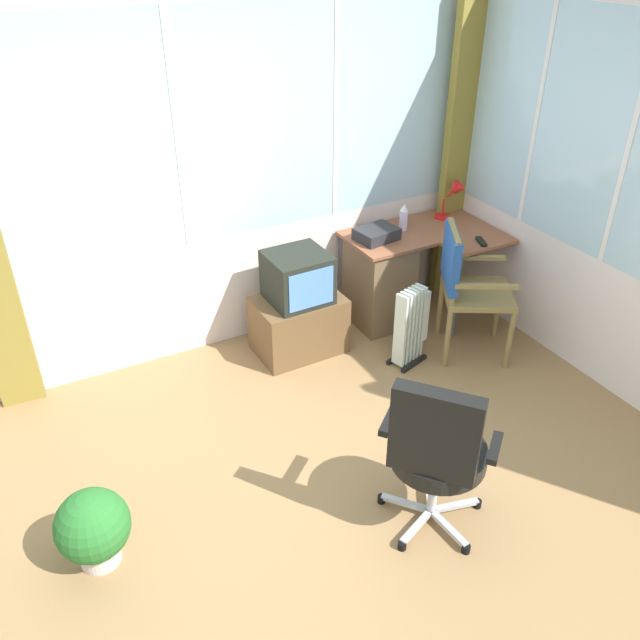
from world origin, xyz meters
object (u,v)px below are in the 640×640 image
tv_on_stand (298,310)px  paper_tray (376,234)px  tv_remote (481,242)px  wooden_armchair (462,276)px  desk (383,277)px  space_heater (412,325)px  spray_bottle (404,217)px  potted_plant (93,528)px  desk_lamp (456,194)px  office_chair (436,449)px

tv_on_stand → paper_tray: bearing=7.2°
tv_remote → wooden_armchair: (-0.34, -0.22, -0.10)m
desk → space_heater: bearing=-102.8°
spray_bottle → wooden_armchair: size_ratio=0.22×
tv_remote → space_heater: tv_remote is taller
wooden_armchair → potted_plant: bearing=-166.2°
wooden_armchair → space_heater: (-0.38, 0.04, -0.32)m
desk → desk_lamp: desk_lamp is taller
desk → spray_bottle: size_ratio=5.30×
space_heater → desk_lamp: bearing=38.1°
tv_on_stand → space_heater: tv_on_stand is taller
desk_lamp → wooden_armchair: (-0.45, -0.69, -0.30)m
tv_remote → spray_bottle: bearing=150.4°
desk → desk_lamp: (0.69, 0.06, 0.54)m
desk → tv_on_stand: tv_on_stand is taller
tv_remote → office_chair: office_chair is taller
desk_lamp → tv_remote: size_ratio=2.15×
space_heater → wooden_armchair: bearing=-6.3°
desk → wooden_armchair: size_ratio=1.16×
wooden_armchair → potted_plant: wooden_armchair is taller
desk → tv_on_stand: size_ratio=1.43×
spray_bottle → tv_on_stand: size_ratio=0.27×
desk_lamp → potted_plant: desk_lamp is taller
desk_lamp → potted_plant: bearing=-156.9°
paper_tray → wooden_armchair: size_ratio=0.30×
desk_lamp → tv_remote: 0.52m
desk → tv_remote: size_ratio=7.63×
desk → tv_remote: bearing=-35.5°
paper_tray → wooden_armchair: 0.73m
tv_on_stand → space_heater: size_ratio=1.33×
paper_tray → desk_lamp: bearing=3.7°
spray_bottle → tv_on_stand: 1.11m
tv_remote → paper_tray: paper_tray is taller
wooden_armchair → office_chair: 1.76m
office_chair → tv_on_stand: size_ratio=1.24×
tv_remote → space_heater: bearing=-144.6°
spray_bottle → potted_plant: 3.12m
wooden_armchair → desk: bearing=110.9°
office_chair → potted_plant: size_ratio=2.24×
desk_lamp → tv_remote: desk_lamp is taller
office_chair → potted_plant: (-1.60, 0.61, -0.33)m
paper_tray → space_heater: 0.76m
desk → potted_plant: (-2.54, -1.32, -0.15)m
desk_lamp → office_chair: bearing=-129.4°
desk_lamp → tv_on_stand: 1.59m
desk_lamp → space_heater: desk_lamp is taller
desk_lamp → tv_on_stand: size_ratio=0.40×
wooden_armchair → space_heater: wooden_armchair is taller
desk_lamp → paper_tray: 0.79m
desk_lamp → spray_bottle: bearing=179.7°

